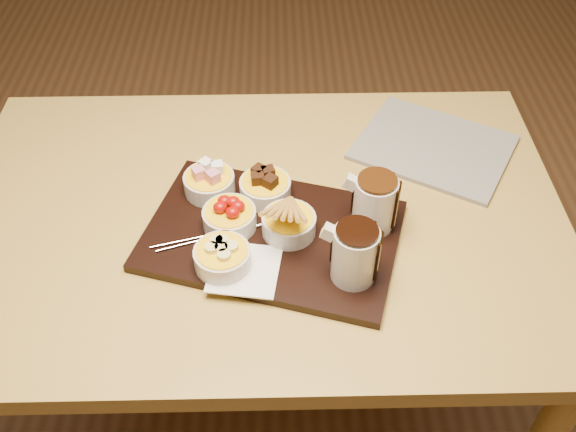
{
  "coord_description": "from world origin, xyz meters",
  "views": [
    {
      "loc": [
        0.04,
        -0.89,
        1.63
      ],
      "look_at": [
        0.06,
        -0.07,
        0.81
      ],
      "focal_mm": 40.0,
      "sensor_mm": 36.0,
      "label": 1
    }
  ],
  "objects_px": {
    "dining_table": "(260,246)",
    "pitcher_dark_chocolate": "(355,255)",
    "newspaper": "(433,147)",
    "pitcher_milk_chocolate": "(374,204)",
    "bowl_strawberries": "(230,219)",
    "serving_board": "(272,235)"
  },
  "relations": [
    {
      "from": "pitcher_milk_chocolate",
      "to": "pitcher_dark_chocolate",
      "type": "bearing_deg",
      "value": -94.4
    },
    {
      "from": "pitcher_dark_chocolate",
      "to": "newspaper",
      "type": "xyz_separation_m",
      "value": [
        0.21,
        0.36,
        -0.07
      ]
    },
    {
      "from": "serving_board",
      "to": "pitcher_dark_chocolate",
      "type": "bearing_deg",
      "value": -19.98
    },
    {
      "from": "bowl_strawberries",
      "to": "pitcher_milk_chocolate",
      "type": "height_order",
      "value": "pitcher_milk_chocolate"
    },
    {
      "from": "pitcher_dark_chocolate",
      "to": "dining_table",
      "type": "bearing_deg",
      "value": 150.04
    },
    {
      "from": "pitcher_milk_chocolate",
      "to": "newspaper",
      "type": "distance_m",
      "value": 0.3
    },
    {
      "from": "dining_table",
      "to": "pitcher_dark_chocolate",
      "type": "height_order",
      "value": "pitcher_dark_chocolate"
    },
    {
      "from": "serving_board",
      "to": "pitcher_dark_chocolate",
      "type": "xyz_separation_m",
      "value": [
        0.14,
        -0.11,
        0.06
      ]
    },
    {
      "from": "newspaper",
      "to": "dining_table",
      "type": "bearing_deg",
      "value": -123.58
    },
    {
      "from": "serving_board",
      "to": "pitcher_dark_chocolate",
      "type": "distance_m",
      "value": 0.19
    },
    {
      "from": "dining_table",
      "to": "serving_board",
      "type": "relative_size",
      "value": 2.61
    },
    {
      "from": "pitcher_dark_chocolate",
      "to": "newspaper",
      "type": "relative_size",
      "value": 0.35
    },
    {
      "from": "serving_board",
      "to": "newspaper",
      "type": "bearing_deg",
      "value": 53.27
    },
    {
      "from": "pitcher_dark_chocolate",
      "to": "newspaper",
      "type": "bearing_deg",
      "value": 76.89
    },
    {
      "from": "bowl_strawberries",
      "to": "pitcher_milk_chocolate",
      "type": "relative_size",
      "value": 0.93
    },
    {
      "from": "newspaper",
      "to": "pitcher_dark_chocolate",
      "type": "bearing_deg",
      "value": -89.86
    },
    {
      "from": "dining_table",
      "to": "newspaper",
      "type": "height_order",
      "value": "newspaper"
    },
    {
      "from": "pitcher_dark_chocolate",
      "to": "newspaper",
      "type": "distance_m",
      "value": 0.42
    },
    {
      "from": "serving_board",
      "to": "dining_table",
      "type": "bearing_deg",
      "value": 126.69
    },
    {
      "from": "dining_table",
      "to": "pitcher_dark_chocolate",
      "type": "distance_m",
      "value": 0.3
    },
    {
      "from": "pitcher_milk_chocolate",
      "to": "dining_table",
      "type": "bearing_deg",
      "value": -177.8
    },
    {
      "from": "serving_board",
      "to": "pitcher_milk_chocolate",
      "type": "relative_size",
      "value": 4.3
    }
  ]
}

